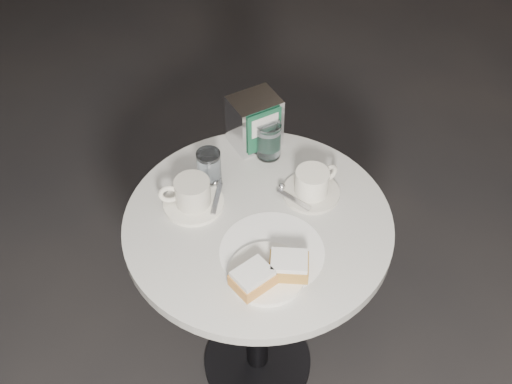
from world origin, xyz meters
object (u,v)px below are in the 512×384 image
Objects in this scene: water_glass_right at (269,140)px; cafe_table at (258,267)px; coffee_cup_left at (192,195)px; water_glass_left at (209,168)px; coffee_cup_right at (312,185)px; napkin_dispenser at (255,121)px; beignet_plate at (269,272)px.

cafe_table is at bearing -111.57° from water_glass_right.
cafe_table is at bearing -25.11° from coffee_cup_left.
cafe_table is 7.07× the size of water_glass_left.
cafe_table is 6.65× the size of water_glass_right.
water_glass_left is at bearing 118.40° from cafe_table.
coffee_cup_left is 0.32m from coffee_cup_right.
napkin_dispenser is (0.07, 0.30, 0.28)m from cafe_table.
coffee_cup_left reaches higher than coffee_cup_right.
napkin_dispenser is at bearing 38.58° from water_glass_left.
cafe_table is 0.41m from napkin_dispenser.
beignet_plate is 0.36m from water_glass_left.
coffee_cup_left is 1.17× the size of napkin_dispenser.
water_glass_right is (0.09, 0.23, 0.25)m from cafe_table.
beignet_plate is at bearing -57.77° from coffee_cup_left.
coffee_cup_right is (0.18, 0.24, 0.01)m from beignet_plate.
water_glass_left is (-0.09, 0.17, 0.25)m from cafe_table.
beignet_plate is 1.16× the size of coffee_cup_left.
napkin_dispenser is at bearing 49.43° from coffee_cup_left.
water_glass_right is 0.07m from napkin_dispenser.
cafe_table is 3.77× the size of coffee_cup_right.
coffee_cup_right is at bearing -83.14° from napkin_dispenser.
water_glass_left is (0.06, 0.07, 0.01)m from coffee_cup_left.
water_glass_right is 0.73× the size of napkin_dispenser.
cafe_table is 0.31m from water_glass_left.
coffee_cup_left is at bearing -150.85° from water_glass_right.
water_glass_left is at bearing -160.54° from water_glass_right.
beignet_plate reaches higher than cafe_table.
water_glass_left reaches higher than coffee_cup_left.
cafe_table is at bearing 83.39° from beignet_plate.
coffee_cup_left reaches higher than cafe_table.
beignet_plate is at bearing -78.87° from water_glass_left.
water_glass_left is 0.94× the size of water_glass_right.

